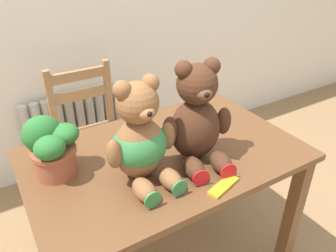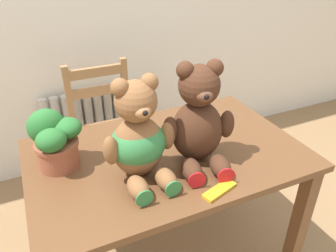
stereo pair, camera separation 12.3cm
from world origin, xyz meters
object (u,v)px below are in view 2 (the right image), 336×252
(potted_plant, at_px, (55,140))
(teddy_bear_right, at_px, (199,121))
(wooden_chair_behind, at_px, (107,134))
(chocolate_bar, at_px, (219,190))
(teddy_bear_left, at_px, (139,139))

(potted_plant, bearing_deg, teddy_bear_right, -20.41)
(wooden_chair_behind, relative_size, chocolate_bar, 6.04)
(teddy_bear_left, bearing_deg, potted_plant, -36.04)
(teddy_bear_left, bearing_deg, teddy_bear_right, 177.29)
(wooden_chair_behind, bearing_deg, chocolate_bar, 98.47)
(chocolate_bar, bearing_deg, potted_plant, 140.86)
(potted_plant, relative_size, chocolate_bar, 1.66)
(wooden_chair_behind, height_order, teddy_bear_right, teddy_bear_right)
(wooden_chair_behind, xyz_separation_m, chocolate_bar, (0.15, -1.04, 0.30))
(chocolate_bar, bearing_deg, teddy_bear_right, 83.72)
(wooden_chair_behind, bearing_deg, potted_plant, 61.42)
(wooden_chair_behind, xyz_separation_m, potted_plant, (-0.34, -0.63, 0.41))
(teddy_bear_right, height_order, chocolate_bar, teddy_bear_right)
(teddy_bear_left, xyz_separation_m, teddy_bear_right, (0.25, -0.00, 0.02))
(teddy_bear_right, relative_size, chocolate_bar, 2.95)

